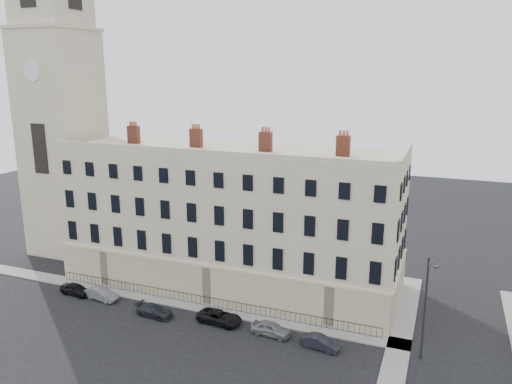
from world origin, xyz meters
TOP-DOWN VIEW (x-y plane):
  - ground at (0.00, 0.00)m, footprint 160.00×160.00m
  - terrace at (-5.97, 11.97)m, footprint 36.22×12.22m
  - church_tower at (-30.00, 14.00)m, footprint 8.00×8.13m
  - pavement_terrace at (-10.00, 5.00)m, footprint 48.00×2.00m
  - pavement_east_return at (13.00, 8.00)m, footprint 2.00×24.00m
  - railings at (-6.00, 5.40)m, footprint 35.00×0.04m
  - car_a at (-19.92, 2.82)m, footprint 3.69×1.75m
  - car_b at (-16.65, 2.88)m, footprint 3.89×1.80m
  - car_c at (-9.58, 1.77)m, footprint 3.94×1.88m
  - car_d at (-3.13, 2.82)m, footprint 4.45×2.30m
  - car_e at (2.10, 2.51)m, footprint 3.78×1.76m
  - car_f at (6.74, 1.95)m, footprint 3.53×1.65m
  - streetlamp at (14.89, 3.32)m, footprint 0.93×1.80m

SIDE VIEW (x-z plane):
  - ground at x=0.00m, z-range 0.00..0.00m
  - pavement_terrace at x=-10.00m, z-range 0.00..0.12m
  - pavement_east_return at x=13.00m, z-range 0.00..0.12m
  - railings at x=-6.00m, z-range 0.07..1.03m
  - car_c at x=-9.58m, z-range 0.00..1.11m
  - car_f at x=6.74m, z-range 0.00..1.12m
  - car_d at x=-3.13m, z-range 0.00..1.20m
  - car_a at x=-19.92m, z-range 0.00..1.22m
  - car_b at x=-16.65m, z-range 0.00..1.24m
  - car_e at x=2.10m, z-range 0.00..1.25m
  - streetlamp at x=14.89m, z-range 0.48..9.35m
  - terrace at x=-5.97m, z-range -1.00..16.00m
  - church_tower at x=-30.00m, z-range -3.34..40.66m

